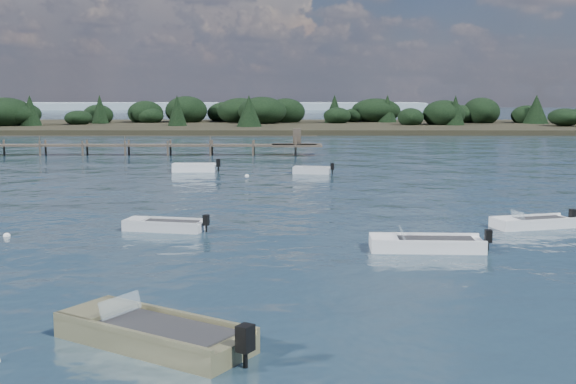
{
  "coord_description": "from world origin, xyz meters",
  "views": [
    {
      "loc": [
        3.24,
        -24.76,
        6.43
      ],
      "look_at": [
        3.16,
        14.0,
        1.0
      ],
      "focal_mm": 45.0,
      "sensor_mm": 36.0,
      "label": 1
    }
  ],
  "objects_px": {
    "dinghy_near_olive": "(153,338)",
    "tender_far_white": "(194,169)",
    "tender_far_grey_b": "(312,172)",
    "dinghy_mid_grey": "(165,227)",
    "dinghy_mid_white_b": "(533,225)",
    "jetty": "(43,145)",
    "dinghy_mid_white_a": "(426,246)"
  },
  "relations": [
    {
      "from": "dinghy_mid_white_a",
      "to": "jetty",
      "type": "height_order",
      "value": "jetty"
    },
    {
      "from": "dinghy_mid_grey",
      "to": "tender_far_white",
      "type": "distance_m",
      "value": 24.73
    },
    {
      "from": "dinghy_mid_white_b",
      "to": "jetty",
      "type": "distance_m",
      "value": 53.46
    },
    {
      "from": "tender_far_grey_b",
      "to": "dinghy_near_olive",
      "type": "xyz_separation_m",
      "value": [
        -5.24,
        -38.58,
        0.03
      ]
    },
    {
      "from": "dinghy_mid_white_a",
      "to": "dinghy_near_olive",
      "type": "bearing_deg",
      "value": -129.15
    },
    {
      "from": "tender_far_white",
      "to": "tender_far_grey_b",
      "type": "bearing_deg",
      "value": -8.53
    },
    {
      "from": "dinghy_mid_white_a",
      "to": "tender_far_grey_b",
      "type": "bearing_deg",
      "value": 97.93
    },
    {
      "from": "dinghy_near_olive",
      "to": "dinghy_mid_white_b",
      "type": "bearing_deg",
      "value": 46.79
    },
    {
      "from": "tender_far_grey_b",
      "to": "tender_far_white",
      "type": "distance_m",
      "value": 9.53
    },
    {
      "from": "tender_far_grey_b",
      "to": "tender_far_white",
      "type": "bearing_deg",
      "value": 171.47
    },
    {
      "from": "jetty",
      "to": "tender_far_white",
      "type": "bearing_deg",
      "value": -40.98
    },
    {
      "from": "dinghy_near_olive",
      "to": "dinghy_mid_grey",
      "type": "relative_size",
      "value": 1.35
    },
    {
      "from": "dinghy_mid_white_a",
      "to": "dinghy_mid_grey",
      "type": "bearing_deg",
      "value": 159.78
    },
    {
      "from": "tender_far_grey_b",
      "to": "dinghy_mid_grey",
      "type": "height_order",
      "value": "tender_far_grey_b"
    },
    {
      "from": "tender_far_white",
      "to": "jetty",
      "type": "relative_size",
      "value": 0.06
    },
    {
      "from": "dinghy_mid_white_a",
      "to": "jetty",
      "type": "xyz_separation_m",
      "value": [
        -30.56,
        43.9,
        0.84
      ]
    },
    {
      "from": "dinghy_mid_grey",
      "to": "dinghy_mid_white_b",
      "type": "relative_size",
      "value": 0.95
    },
    {
      "from": "tender_far_grey_b",
      "to": "dinghy_mid_white_b",
      "type": "distance_m",
      "value": 24.58
    },
    {
      "from": "dinghy_near_olive",
      "to": "dinghy_mid_grey",
      "type": "distance_m",
      "value": 15.51
    },
    {
      "from": "dinghy_near_olive",
      "to": "dinghy_mid_white_a",
      "type": "bearing_deg",
      "value": 50.85
    },
    {
      "from": "dinghy_near_olive",
      "to": "tender_far_white",
      "type": "height_order",
      "value": "dinghy_near_olive"
    },
    {
      "from": "dinghy_near_olive",
      "to": "tender_far_white",
      "type": "bearing_deg",
      "value": 95.97
    },
    {
      "from": "tender_far_grey_b",
      "to": "dinghy_mid_grey",
      "type": "bearing_deg",
      "value": -108.07
    },
    {
      "from": "dinghy_mid_grey",
      "to": "dinghy_mid_white_a",
      "type": "xyz_separation_m",
      "value": [
        11.41,
        -4.2,
        0.01
      ]
    },
    {
      "from": "dinghy_near_olive",
      "to": "dinghy_mid_grey",
      "type": "bearing_deg",
      "value": 98.7
    },
    {
      "from": "tender_far_grey_b",
      "to": "jetty",
      "type": "xyz_separation_m",
      "value": [
        -26.74,
        16.46,
        0.83
      ]
    },
    {
      "from": "tender_far_grey_b",
      "to": "tender_far_white",
      "type": "relative_size",
      "value": 0.86
    },
    {
      "from": "dinghy_mid_white_b",
      "to": "jetty",
      "type": "relative_size",
      "value": 0.07
    },
    {
      "from": "dinghy_mid_white_b",
      "to": "tender_far_white",
      "type": "bearing_deg",
      "value": 128.84
    },
    {
      "from": "dinghy_near_olive",
      "to": "tender_far_white",
      "type": "distance_m",
      "value": 40.21
    },
    {
      "from": "tender_far_white",
      "to": "jetty",
      "type": "xyz_separation_m",
      "value": [
        -17.32,
        15.04,
        0.8
      ]
    },
    {
      "from": "dinghy_mid_grey",
      "to": "tender_far_white",
      "type": "relative_size",
      "value": 1.07
    }
  ]
}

